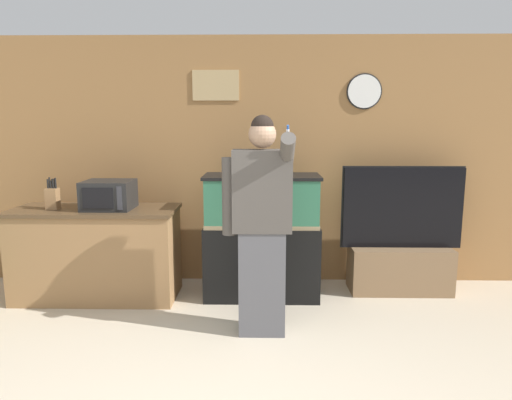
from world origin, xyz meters
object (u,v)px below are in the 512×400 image
aquarium_on_stand (262,236)px  tv_on_stand (400,255)px  person_standing (261,223)px  counter_island (97,253)px  knife_block (53,198)px  microwave (109,195)px

aquarium_on_stand → tv_on_stand: size_ratio=0.94×
aquarium_on_stand → person_standing: person_standing is taller
counter_island → knife_block: knife_block is taller
microwave → aquarium_on_stand: aquarium_on_stand is taller
microwave → counter_island: bearing=170.4°
knife_block → aquarium_on_stand: bearing=3.3°
microwave → person_standing: 1.64m
knife_block → counter_island: bearing=7.6°
counter_island → microwave: 0.61m
microwave → knife_block: size_ratio=1.51×
aquarium_on_stand → tv_on_stand: tv_on_stand is taller
knife_block → aquarium_on_stand: aquarium_on_stand is taller
tv_on_stand → knife_block: bearing=-175.5°
knife_block → tv_on_stand: (3.41, 0.27, -0.63)m
aquarium_on_stand → tv_on_stand: bearing=6.1°
aquarium_on_stand → person_standing: 0.88m
aquarium_on_stand → person_standing: size_ratio=0.69×
tv_on_stand → person_standing: size_ratio=0.73×
aquarium_on_stand → counter_island: bearing=-177.7°
microwave → knife_block: 0.54m
microwave → aquarium_on_stand: bearing=3.5°
counter_island → microwave: microwave is taller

